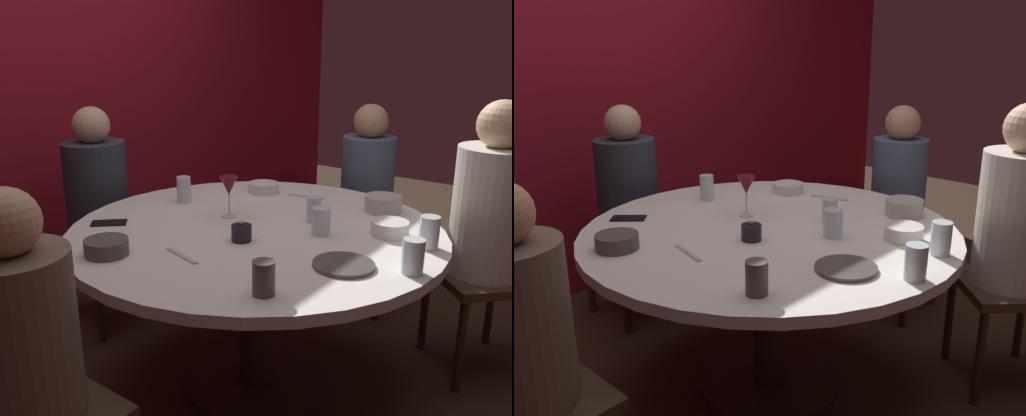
# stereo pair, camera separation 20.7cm
# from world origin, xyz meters

# --- Properties ---
(ground_plane) EXTENTS (8.00, 8.00, 0.00)m
(ground_plane) POSITION_xyz_m (0.00, 0.00, 0.00)
(ground_plane) COLOR #382619
(back_wall) EXTENTS (6.00, 0.10, 2.60)m
(back_wall) POSITION_xyz_m (0.00, 1.51, 1.30)
(back_wall) COLOR maroon
(back_wall) RESTS_ON ground
(dining_table) EXTENTS (1.49, 1.49, 0.73)m
(dining_table) POSITION_xyz_m (0.00, 0.00, 0.60)
(dining_table) COLOR silver
(dining_table) RESTS_ON ground
(seated_diner_left) EXTENTS (0.40, 0.40, 1.11)m
(seated_diner_left) POSITION_xyz_m (-1.01, 0.00, 0.69)
(seated_diner_left) COLOR #3F2D1E
(seated_diner_left) RESTS_ON ground
(seated_diner_back) EXTENTS (0.40, 0.40, 1.14)m
(seated_diner_back) POSITION_xyz_m (0.00, 1.00, 0.70)
(seated_diner_back) COLOR #3F2D1E
(seated_diner_back) RESTS_ON ground
(seated_diner_right) EXTENTS (0.40, 0.40, 1.13)m
(seated_diner_right) POSITION_xyz_m (1.02, 0.00, 0.70)
(seated_diner_right) COLOR #3F2D1E
(seated_diner_right) RESTS_ON ground
(seated_diner_front_right) EXTENTS (0.57, 0.57, 1.22)m
(seated_diner_front_right) POSITION_xyz_m (0.71, -0.71, 0.75)
(seated_diner_front_right) COLOR #3F2D1E
(seated_diner_front_right) RESTS_ON ground
(candle_holder) EXTENTS (0.08, 0.08, 0.08)m
(candle_holder) POSITION_xyz_m (-0.16, -0.05, 0.76)
(candle_holder) COLOR black
(candle_holder) RESTS_ON dining_table
(wine_glass) EXTENTS (0.08, 0.08, 0.18)m
(wine_glass) POSITION_xyz_m (0.04, 0.17, 0.86)
(wine_glass) COLOR silver
(wine_glass) RESTS_ON dining_table
(dinner_plate) EXTENTS (0.21, 0.21, 0.01)m
(dinner_plate) POSITION_xyz_m (-0.15, -0.47, 0.74)
(dinner_plate) COLOR #4C4742
(dinner_plate) RESTS_ON dining_table
(cell_phone) EXTENTS (0.15, 0.15, 0.01)m
(cell_phone) POSITION_xyz_m (-0.32, 0.51, 0.73)
(cell_phone) COLOR black
(cell_phone) RESTS_ON dining_table
(bowl_serving_large) EXTENTS (0.16, 0.16, 0.07)m
(bowl_serving_large) POSITION_xyz_m (0.50, -0.32, 0.76)
(bowl_serving_large) COLOR #B2ADA3
(bowl_serving_large) RESTS_ON dining_table
(bowl_salad_center) EXTENTS (0.15, 0.15, 0.05)m
(bowl_salad_center) POSITION_xyz_m (0.44, 0.28, 0.75)
(bowl_salad_center) COLOR silver
(bowl_salad_center) RESTS_ON dining_table
(bowl_small_white) EXTENTS (0.14, 0.14, 0.06)m
(bowl_small_white) POSITION_xyz_m (0.23, -0.46, 0.76)
(bowl_small_white) COLOR silver
(bowl_small_white) RESTS_ON dining_table
(bowl_sauce_side) EXTENTS (0.15, 0.15, 0.06)m
(bowl_sauce_side) POSITION_xyz_m (-0.54, 0.24, 0.76)
(bowl_sauce_side) COLOR #4C4742
(bowl_sauce_side) RESTS_ON dining_table
(cup_near_candle) EXTENTS (0.07, 0.07, 0.12)m
(cup_near_candle) POSITION_xyz_m (-0.06, -0.67, 0.79)
(cup_near_candle) COLOR silver
(cup_near_candle) RESTS_ON dining_table
(cup_by_left_diner) EXTENTS (0.07, 0.07, 0.11)m
(cup_by_left_diner) POSITION_xyz_m (0.08, -0.25, 0.78)
(cup_by_left_diner) COLOR silver
(cup_by_left_diner) RESTS_ON dining_table
(cup_by_right_diner) EXTENTS (0.07, 0.07, 0.12)m
(cup_by_right_diner) POSITION_xyz_m (0.19, -0.63, 0.79)
(cup_by_right_diner) COLOR silver
(cup_by_right_diner) RESTS_ON dining_table
(cup_center_front) EXTENTS (0.06, 0.06, 0.12)m
(cup_center_front) POSITION_xyz_m (0.09, 0.48, 0.79)
(cup_center_front) COLOR silver
(cup_center_front) RESTS_ON dining_table
(cup_far_edge) EXTENTS (0.07, 0.07, 0.10)m
(cup_far_edge) POSITION_xyz_m (-0.47, -0.38, 0.78)
(cup_far_edge) COLOR #4C4742
(cup_far_edge) RESTS_ON dining_table
(cup_beside_wine) EXTENTS (0.06, 0.06, 0.11)m
(cup_beside_wine) POSITION_xyz_m (0.19, -0.15, 0.78)
(cup_beside_wine) COLOR silver
(cup_beside_wine) RESTS_ON dining_table
(fork_near_plate) EXTENTS (0.06, 0.18, 0.01)m
(fork_near_plate) POSITION_xyz_m (0.49, 0.07, 0.73)
(fork_near_plate) COLOR #B7B7BC
(fork_near_plate) RESTS_ON dining_table
(knife_near_plate) EXTENTS (0.06, 0.18, 0.01)m
(knife_near_plate) POSITION_xyz_m (-0.40, 0.02, 0.73)
(knife_near_plate) COLOR #B7B7BC
(knife_near_plate) RESTS_ON dining_table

